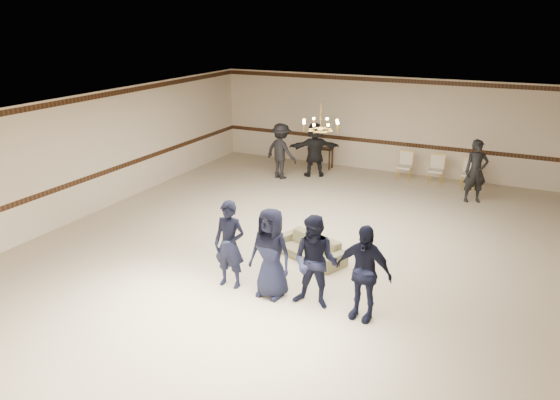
{
  "coord_description": "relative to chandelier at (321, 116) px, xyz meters",
  "views": [
    {
      "loc": [
        4.44,
        -10.41,
        5.11
      ],
      "look_at": [
        -0.33,
        -0.5,
        1.24
      ],
      "focal_mm": 33.83,
      "sensor_mm": 36.0,
      "label": 1
    }
  ],
  "objects": [
    {
      "name": "adult_mid",
      "position": [
        -1.89,
        4.37,
        -1.97
      ],
      "size": [
        1.73,
        1.29,
        1.82
      ],
      "primitive_type": "imported",
      "rotation": [
        0.0,
        0.0,
        3.65
      ],
      "color": "black",
      "rests_on": "floor"
    },
    {
      "name": "chair_rail",
      "position": [
        0.0,
        5.99,
        -1.88
      ],
      "size": [
        12.0,
        0.02,
        0.14
      ],
      "primitive_type": "cube",
      "color": "#3B2011",
      "rests_on": "wall_back"
    },
    {
      "name": "room",
      "position": [
        0.0,
        -1.0,
        -1.28
      ],
      "size": [
        12.01,
        14.01,
        3.21
      ],
      "color": "#B8A88D",
      "rests_on": "ground"
    },
    {
      "name": "crown_molding",
      "position": [
        0.0,
        5.99,
        0.21
      ],
      "size": [
        12.0,
        0.02,
        0.14
      ],
      "primitive_type": "cube",
      "color": "#3B2011",
      "rests_on": "wall_back"
    },
    {
      "name": "banquet_chair_mid",
      "position": [
        1.93,
        5.18,
        -2.41
      ],
      "size": [
        0.47,
        0.47,
        0.92
      ],
      "primitive_type": null,
      "rotation": [
        0.0,
        0.0,
        0.06
      ],
      "color": "beige",
      "rests_on": "floor"
    },
    {
      "name": "boy_c",
      "position": [
        1.28,
        -3.38,
        -1.99
      ],
      "size": [
        0.88,
        0.7,
        1.77
      ],
      "primitive_type": "imported",
      "rotation": [
        0.0,
        0.0,
        0.03
      ],
      "color": "black",
      "rests_on": "floor"
    },
    {
      "name": "boy_d",
      "position": [
        2.18,
        -3.38,
        -1.99
      ],
      "size": [
        1.08,
        0.55,
        1.77
      ],
      "primitive_type": "imported",
      "rotation": [
        0.0,
        0.0,
        -0.12
      ],
      "color": "black",
      "rests_on": "floor"
    },
    {
      "name": "banquet_chair_right",
      "position": [
        2.93,
        5.18,
        -2.41
      ],
      "size": [
        0.45,
        0.45,
        0.92
      ],
      "primitive_type": null,
      "rotation": [
        0.0,
        0.0,
        0.0
      ],
      "color": "beige",
      "rests_on": "floor"
    },
    {
      "name": "boy_b",
      "position": [
        0.38,
        -3.38,
        -1.99
      ],
      "size": [
        0.91,
        0.64,
        1.77
      ],
      "primitive_type": "imported",
      "rotation": [
        0.0,
        0.0,
        -0.09
      ],
      "color": "black",
      "rests_on": "floor"
    },
    {
      "name": "console_table",
      "position": [
        -2.07,
        5.38,
        -2.51
      ],
      "size": [
        0.91,
        0.45,
        0.73
      ],
      "primitive_type": "cube",
      "rotation": [
        0.0,
        0.0,
        0.1
      ],
      "color": "#311C10",
      "rests_on": "floor"
    },
    {
      "name": "adult_left",
      "position": [
        -2.79,
        3.67,
        -1.97
      ],
      "size": [
        1.31,
        0.97,
        1.82
      ],
      "primitive_type": "imported",
      "rotation": [
        0.0,
        0.0,
        2.87
      ],
      "color": "black",
      "rests_on": "floor"
    },
    {
      "name": "adult_right",
      "position": [
        3.21,
        3.97,
        -1.97
      ],
      "size": [
        0.79,
        0.68,
        1.82
      ],
      "primitive_type": "imported",
      "rotation": [
        0.0,
        0.0,
        0.46
      ],
      "color": "black",
      "rests_on": "floor"
    },
    {
      "name": "settee",
      "position": [
        0.42,
        -1.56,
        -2.62
      ],
      "size": [
        1.84,
        1.27,
        0.5
      ],
      "primitive_type": "imported",
      "rotation": [
        0.0,
        0.0,
        -0.39
      ],
      "color": "#7A7651",
      "rests_on": "floor"
    },
    {
      "name": "boy_a",
      "position": [
        -0.52,
        -3.38,
        -1.99
      ],
      "size": [
        0.67,
        0.46,
        1.77
      ],
      "primitive_type": "imported",
      "rotation": [
        0.0,
        0.0,
        0.06
      ],
      "color": "black",
      "rests_on": "floor"
    },
    {
      "name": "chandelier",
      "position": [
        0.0,
        0.0,
        0.0
      ],
      "size": [
        0.94,
        0.94,
        0.89
      ],
      "primitive_type": null,
      "color": "#AF8B38",
      "rests_on": "ceiling"
    },
    {
      "name": "banquet_chair_left",
      "position": [
        0.93,
        5.18,
        -2.41
      ],
      "size": [
        0.45,
        0.45,
        0.92
      ],
      "primitive_type": null,
      "rotation": [
        0.0,
        0.0,
        0.02
      ],
      "color": "beige",
      "rests_on": "floor"
    }
  ]
}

